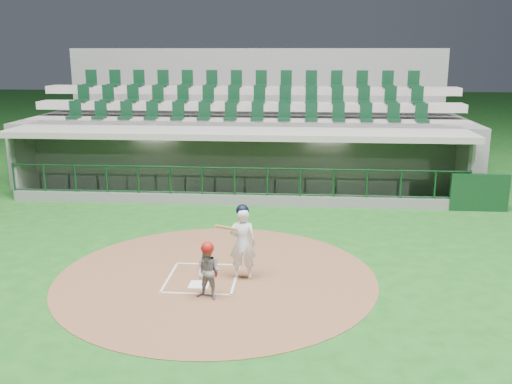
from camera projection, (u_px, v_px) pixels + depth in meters
ground at (205, 273)px, 13.06m from camera, size 120.00×120.00×0.00m
dirt_circle at (216, 277)px, 12.84m from camera, size 7.20×7.20×0.01m
home_plate at (199, 285)px, 12.38m from camera, size 0.43×0.43×0.02m
batter_box_chalk at (202, 278)px, 12.76m from camera, size 1.55×1.80×0.01m
dugout_structure at (241, 165)px, 20.42m from camera, size 16.40×3.70×3.00m
seating_deck at (249, 140)px, 23.26m from camera, size 17.00×6.72×5.15m
batter at (242, 242)px, 12.57m from camera, size 0.84×0.84×1.71m
catcher at (208, 271)px, 11.59m from camera, size 0.67×0.59×1.22m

